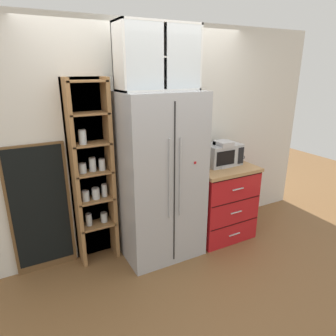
{
  "coord_description": "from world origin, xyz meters",
  "views": [
    {
      "loc": [
        -1.39,
        -2.73,
        2.07
      ],
      "look_at": [
        0.1,
        0.03,
        1.02
      ],
      "focal_mm": 32.12,
      "sensor_mm": 36.0,
      "label": 1
    }
  ],
  "objects_px": {
    "chalkboard_menu": "(40,209)",
    "refrigerator": "(160,177)",
    "mug_charcoal": "(240,158)",
    "coffee_maker": "(222,153)",
    "microwave": "(221,154)",
    "bottle_amber": "(199,159)"
  },
  "relations": [
    {
      "from": "mug_charcoal",
      "to": "microwave",
      "type": "bearing_deg",
      "value": 173.09
    },
    {
      "from": "refrigerator",
      "to": "bottle_amber",
      "type": "relative_size",
      "value": 7.62
    },
    {
      "from": "refrigerator",
      "to": "mug_charcoal",
      "type": "xyz_separation_m",
      "value": [
        1.15,
        0.01,
        0.05
      ]
    },
    {
      "from": "microwave",
      "to": "coffee_maker",
      "type": "xyz_separation_m",
      "value": [
        -0.03,
        -0.04,
        0.03
      ]
    },
    {
      "from": "coffee_maker",
      "to": "bottle_amber",
      "type": "distance_m",
      "value": 0.3
    },
    {
      "from": "coffee_maker",
      "to": "bottle_amber",
      "type": "bearing_deg",
      "value": 170.28
    },
    {
      "from": "refrigerator",
      "to": "mug_charcoal",
      "type": "distance_m",
      "value": 1.15
    },
    {
      "from": "refrigerator",
      "to": "chalkboard_menu",
      "type": "bearing_deg",
      "value": 166.37
    },
    {
      "from": "microwave",
      "to": "mug_charcoal",
      "type": "distance_m",
      "value": 0.3
    },
    {
      "from": "microwave",
      "to": "coffee_maker",
      "type": "height_order",
      "value": "coffee_maker"
    },
    {
      "from": "microwave",
      "to": "mug_charcoal",
      "type": "xyz_separation_m",
      "value": [
        0.28,
        -0.03,
        -0.08
      ]
    },
    {
      "from": "mug_charcoal",
      "to": "coffee_maker",
      "type": "bearing_deg",
      "value": -178.57
    },
    {
      "from": "refrigerator",
      "to": "coffee_maker",
      "type": "height_order",
      "value": "refrigerator"
    },
    {
      "from": "refrigerator",
      "to": "coffee_maker",
      "type": "relative_size",
      "value": 5.97
    },
    {
      "from": "coffee_maker",
      "to": "mug_charcoal",
      "type": "bearing_deg",
      "value": 1.43
    },
    {
      "from": "bottle_amber",
      "to": "chalkboard_menu",
      "type": "distance_m",
      "value": 1.82
    },
    {
      "from": "coffee_maker",
      "to": "chalkboard_menu",
      "type": "distance_m",
      "value": 2.12
    },
    {
      "from": "microwave",
      "to": "chalkboard_menu",
      "type": "xyz_separation_m",
      "value": [
        -2.09,
        0.25,
        -0.37
      ]
    },
    {
      "from": "coffee_maker",
      "to": "mug_charcoal",
      "type": "height_order",
      "value": "coffee_maker"
    },
    {
      "from": "coffee_maker",
      "to": "mug_charcoal",
      "type": "xyz_separation_m",
      "value": [
        0.31,
        0.01,
        -0.11
      ]
    },
    {
      "from": "chalkboard_menu",
      "to": "refrigerator",
      "type": "bearing_deg",
      "value": -13.63
    },
    {
      "from": "microwave",
      "to": "bottle_amber",
      "type": "xyz_separation_m",
      "value": [
        -0.32,
        0.01,
        -0.03
      ]
    }
  ]
}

